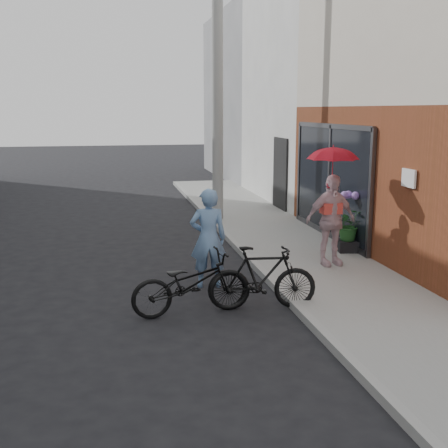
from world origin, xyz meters
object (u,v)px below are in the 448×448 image
object	(u,v)px
bike_right	(262,278)
kimono_woman	(331,220)
planter	(348,246)
officer	(208,238)
bike_left	(190,284)

from	to	relation	value
bike_right	kimono_woman	size ratio (longest dim) A/B	0.97
bike_right	planter	bearing A→B (deg)	-37.83
officer	kimono_woman	world-z (taller)	kimono_woman
bike_right	bike_left	bearing A→B (deg)	94.80
bike_left	planter	world-z (taller)	bike_left
bike_right	planter	world-z (taller)	bike_right
bike_left	kimono_woman	distance (m)	3.34
bike_right	officer	bearing A→B (deg)	31.71
officer	bike_left	bearing A→B (deg)	74.03
planter	kimono_woman	bearing A→B (deg)	-131.58
kimono_woman	planter	world-z (taller)	kimono_woman
bike_left	officer	bearing A→B (deg)	-29.94
bike_left	bike_right	world-z (taller)	bike_right
bike_left	planter	xyz separation A→B (m)	(3.61, 2.55, -0.23)
kimono_woman	planter	size ratio (longest dim) A/B	3.94
officer	planter	xyz separation A→B (m)	(3.12, 1.34, -0.60)
officer	bike_right	size ratio (longest dim) A/B	1.03
kimono_woman	bike_right	bearing A→B (deg)	-143.47
bike_left	bike_right	bearing A→B (deg)	-99.96
bike_left	kimono_woman	size ratio (longest dim) A/B	1.04
kimono_woman	planter	distance (m)	1.36
officer	planter	size ratio (longest dim) A/B	3.93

